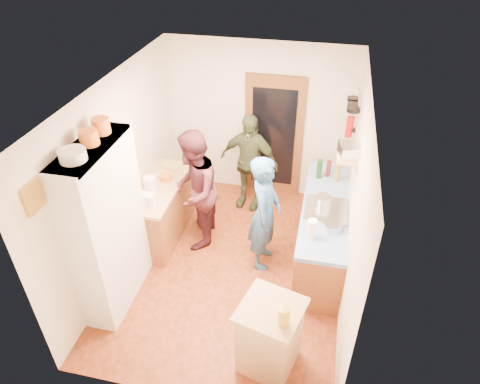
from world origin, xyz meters
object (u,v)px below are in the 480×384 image
(island_base, at_px, (269,338))
(person_hob, at_px, (267,215))
(person_back, at_px, (249,162))
(person_left, at_px, (197,189))
(right_counter_base, at_px, (322,232))
(hutch_body, at_px, (108,228))

(island_base, relative_size, person_hob, 0.51)
(island_base, relative_size, person_back, 0.52)
(person_back, bearing_deg, person_hob, -58.68)
(person_hob, height_order, person_back, person_hob)
(person_hob, relative_size, person_back, 1.03)
(person_left, bearing_deg, right_counter_base, 84.42)
(right_counter_base, distance_m, person_left, 1.87)
(hutch_body, bearing_deg, island_base, -16.32)
(hutch_body, xyz_separation_m, island_base, (2.05, -0.60, -0.67))
(hutch_body, bearing_deg, person_hob, 29.06)
(person_back, bearing_deg, right_counter_base, -27.56)
(person_hob, distance_m, person_back, 1.41)
(person_left, height_order, person_back, person_left)
(person_left, bearing_deg, island_base, 29.30)
(island_base, bearing_deg, person_hob, 101.06)
(island_base, height_order, person_back, person_back)
(right_counter_base, relative_size, person_left, 1.21)
(right_counter_base, relative_size, island_base, 2.56)
(island_base, height_order, person_hob, person_hob)
(right_counter_base, bearing_deg, person_hob, -156.37)
(hutch_body, xyz_separation_m, person_hob, (1.74, 0.97, -0.25))
(person_hob, xyz_separation_m, person_back, (-0.50, 1.31, -0.03))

